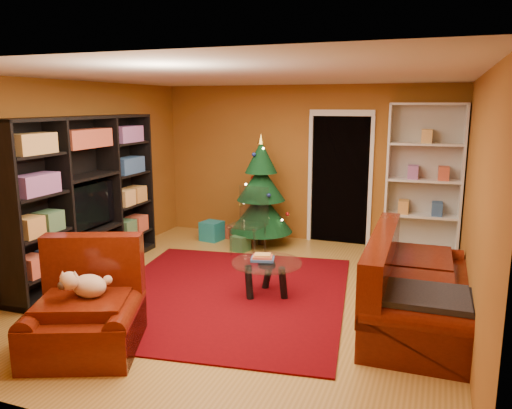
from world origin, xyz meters
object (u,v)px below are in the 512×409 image
at_px(armchair, 84,309).
at_px(acrylic_chair, 248,225).
at_px(rug, 226,294).
at_px(media_unit, 86,197).
at_px(gift_box_teal, 212,231).
at_px(dog, 89,286).
at_px(coffee_table, 267,279).
at_px(white_bookshelf, 424,180).
at_px(gift_box_green, 240,243).
at_px(christmas_tree, 261,192).
at_px(gift_box_red, 227,232).
at_px(sofa, 420,279).

bearing_deg(armchair, acrylic_chair, 62.13).
height_order(rug, media_unit, media_unit).
distance_m(gift_box_teal, dog, 3.95).
height_order(media_unit, coffee_table, media_unit).
bearing_deg(media_unit, gift_box_teal, 66.73).
bearing_deg(white_bookshelf, gift_box_green, -164.01).
xyz_separation_m(christmas_tree, coffee_table, (0.84, -2.10, -0.67)).
bearing_deg(coffee_table, gift_box_green, 121.70).
bearing_deg(gift_box_red, gift_box_teal, -123.48).
height_order(armchair, dog, armchair).
xyz_separation_m(rug, white_bookshelf, (2.12, 2.66, 1.14)).
bearing_deg(armchair, media_unit, 105.01).
distance_m(armchair, dog, 0.22).
bearing_deg(white_bookshelf, media_unit, -150.45).
height_order(gift_box_green, sofa, sofa).
height_order(christmas_tree, gift_box_red, christmas_tree).
relative_size(gift_box_green, gift_box_red, 1.23).
distance_m(gift_box_green, armchair, 3.54).
height_order(gift_box_green, armchair, armchair).
bearing_deg(rug, gift_box_red, 113.55).
bearing_deg(acrylic_chair, coffee_table, -56.83).
bearing_deg(sofa, dog, 119.27).
xyz_separation_m(rug, coffee_table, (0.48, 0.14, 0.21)).
relative_size(gift_box_green, coffee_table, 0.29).
distance_m(white_bookshelf, sofa, 2.73).
xyz_separation_m(media_unit, gift_box_red, (1.00, 2.38, -0.97)).
relative_size(rug, dog, 8.30).
distance_m(media_unit, coffee_table, 2.68).
height_order(gift_box_red, coffee_table, coffee_table).
distance_m(media_unit, christmas_tree, 2.76).
bearing_deg(christmas_tree, gift_box_teal, -177.49).
xyz_separation_m(gift_box_green, dog, (-0.10, -3.46, 0.50)).
bearing_deg(media_unit, gift_box_green, 46.38).
height_order(gift_box_green, dog, dog).
height_order(sofa, acrylic_chair, sofa).
bearing_deg(coffee_table, white_bookshelf, 56.86).
relative_size(white_bookshelf, sofa, 1.06).
relative_size(coffee_table, acrylic_chair, 0.90).
bearing_deg(armchair, gift_box_red, 72.89).
distance_m(gift_box_red, dog, 4.18).
height_order(gift_box_green, acrylic_chair, acrylic_chair).
height_order(media_unit, acrylic_chair, media_unit).
bearing_deg(gift_box_green, gift_box_red, 128.25).
xyz_separation_m(rug, media_unit, (-2.07, 0.08, 1.06)).
bearing_deg(gift_box_green, media_unit, -131.68).
relative_size(gift_box_teal, gift_box_red, 1.64).
distance_m(dog, acrylic_chair, 3.33).
height_order(white_bookshelf, dog, white_bookshelf).
bearing_deg(sofa, armchair, 119.99).
bearing_deg(coffee_table, rug, -163.91).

